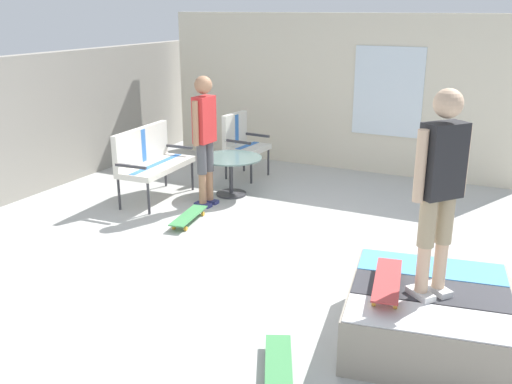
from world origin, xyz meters
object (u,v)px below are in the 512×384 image
person_watching (205,131)px  skateboard_spare (279,366)px  person_skater (440,181)px  skateboard_on_ramp (387,281)px  patio_chair_near_house (241,139)px  patio_bench (149,157)px  skateboard_by_bench (189,216)px  patio_table (231,168)px  skate_ramp (432,316)px

person_watching → skateboard_spare: bearing=-141.4°
person_skater → skateboard_on_ramp: bearing=103.8°
person_watching → skateboard_spare: person_watching is taller
skateboard_spare → skateboard_on_ramp: bearing=-35.9°
patio_chair_near_house → person_skater: (-3.73, -3.62, 0.79)m
patio_bench → skateboard_by_bench: (-0.59, -1.01, -0.53)m
patio_bench → patio_table: (0.64, -0.96, -0.21)m
skateboard_spare → patio_chair_near_house: bearing=30.5°
skateboard_by_bench → skate_ramp: bearing=-114.0°
skate_ramp → person_skater: person_skater is taller
patio_bench → person_watching: bearing=-83.4°
patio_bench → skateboard_spare: 4.54m
patio_table → skateboard_on_ramp: 4.13m
patio_bench → patio_chair_near_house: bearing=-21.8°
person_watching → skateboard_on_ramp: bearing=-127.0°
person_skater → skateboard_by_bench: (1.55, 3.24, -1.32)m
person_watching → skateboard_by_bench: (-0.69, -0.15, -0.96)m
patio_bench → person_watching: person_watching is taller
patio_chair_near_house → person_watching: person_watching is taller
person_skater → skateboard_on_ramp: 0.91m
skateboard_by_bench → patio_chair_near_house: bearing=9.8°
patio_table → person_watching: (-0.54, 0.10, 0.64)m
patio_table → skateboard_by_bench: (-1.24, -0.05, -0.32)m
person_watching → skateboard_by_bench: bearing=-167.7°
skate_ramp → patio_chair_near_house: bearing=45.1°
patio_bench → skateboard_by_bench: patio_bench is taller
skateboard_on_ramp → patio_bench: bearing=60.6°
patio_chair_near_house → skateboard_spare: (-4.61, -2.72, -0.53)m
patio_bench → person_watching: size_ratio=0.72×
patio_table → person_skater: (-2.78, -3.29, 1.00)m
skate_ramp → patio_chair_near_house: (3.64, 3.65, 0.38)m
patio_chair_near_house → skateboard_spare: size_ratio=1.26×
skate_ramp → skateboard_by_bench: skate_ramp is taller
person_watching → skate_ramp: bearing=-122.1°
skateboard_by_bench → person_watching: bearing=12.3°
patio_table → skateboard_by_bench: patio_table is taller
skateboard_on_ramp → patio_chair_near_house: bearing=40.9°
person_skater → skateboard_on_ramp: person_skater is taller
skate_ramp → person_skater: (-0.09, 0.03, 1.17)m
person_watching → patio_bench: bearing=96.6°
patio_chair_near_house → person_skater: size_ratio=0.63×
skateboard_by_bench → skateboard_spare: bearing=-136.1°
patio_bench → skateboard_spare: size_ratio=1.57×
skate_ramp → patio_table: bearing=51.0°
skateboard_by_bench → skateboard_on_ramp: size_ratio=1.00×
skateboard_spare → skateboard_on_ramp: skateboard_on_ramp is taller
person_watching → person_skater: bearing=-123.5°
skate_ramp → patio_table: size_ratio=2.31×
skateboard_spare → skateboard_by_bench: bearing=43.9°
skate_ramp → patio_chair_near_house: patio_chair_near_house is taller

